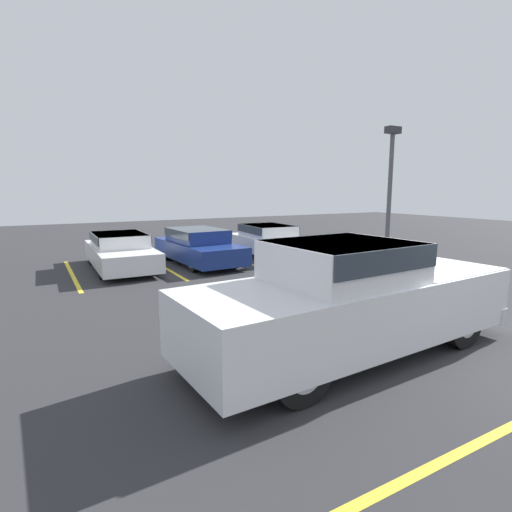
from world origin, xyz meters
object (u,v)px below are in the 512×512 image
Objects in this scene: parked_sedan_c at (268,239)px; parked_sedan_a at (120,250)px; light_post at (391,175)px; parked_sedan_b at (198,245)px; pickup_truck at (354,298)px.

parked_sedan_a is at bearing -87.22° from parked_sedan_c.
parked_sedan_c is at bearing 170.94° from light_post.
light_post reaches higher than parked_sedan_a.
parked_sedan_c is 6.43m from light_post.
parked_sedan_b is at bearing 83.64° from parked_sedan_a.
light_post is (8.91, -0.68, 2.62)m from parked_sedan_b.
parked_sedan_c is (3.82, 9.09, -0.27)m from pickup_truck.
parked_sedan_c is at bearing 90.02° from parked_sedan_a.
pickup_truck reaches higher than parked_sedan_a.
light_post is at bearing 85.92° from parked_sedan_a.
parked_sedan_b reaches higher than parked_sedan_c.
pickup_truck is 12.84m from light_post.
pickup_truck reaches higher than parked_sedan_c.
pickup_truck is at bearing -139.69° from light_post.
parked_sedan_a is (-1.96, 9.18, -0.29)m from pickup_truck.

